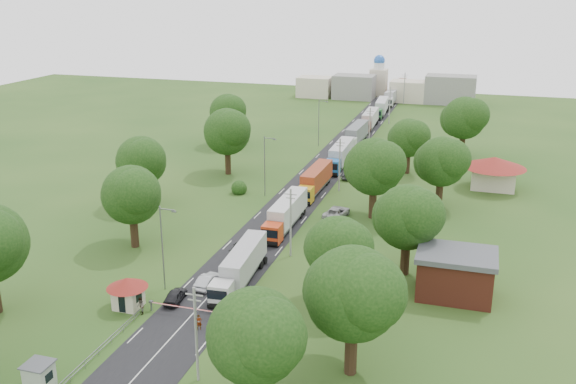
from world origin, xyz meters
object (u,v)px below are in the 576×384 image
at_px(guard_booth, 128,289).
at_px(car_lane_front, 175,296).
at_px(truck_0, 241,266).
at_px(pedestrian_near, 199,323).
at_px(info_sign, 354,153).
at_px(car_lane_mid, 208,281).
at_px(boom_barrier, 178,307).

relative_size(guard_booth, car_lane_front, 1.07).
bearing_deg(truck_0, pedestrian_near, -90.98).
height_order(info_sign, truck_0, info_sign).
bearing_deg(car_lane_mid, info_sign, -93.35).
bearing_deg(pedestrian_near, info_sign, 61.43).
bearing_deg(boom_barrier, pedestrian_near, -32.40).
height_order(car_lane_mid, pedestrian_near, pedestrian_near).
relative_size(info_sign, car_lane_front, 1.00).
distance_m(info_sign, truck_0, 50.84).
bearing_deg(truck_0, guard_booth, -135.43).
relative_size(guard_booth, car_lane_mid, 0.98).
bearing_deg(info_sign, truck_0, -93.39).
xyz_separation_m(boom_barrier, info_sign, (6.56, 60.00, 2.11)).
bearing_deg(car_lane_mid, pedestrian_near, 111.51).
relative_size(truck_0, pedestrian_near, 8.80).
height_order(guard_booth, info_sign, info_sign).
xyz_separation_m(boom_barrier, guard_booth, (-5.84, -0.00, 1.27)).
distance_m(car_lane_mid, pedestrian_near, 9.61).
bearing_deg(car_lane_mid, truck_0, -141.49).
relative_size(info_sign, pedestrian_near, 2.55).
distance_m(info_sign, pedestrian_near, 62.25).
bearing_deg(boom_barrier, guard_booth, -179.99).
relative_size(info_sign, truck_0, 0.29).
distance_m(info_sign, car_lane_front, 57.98).
height_order(truck_0, car_lane_mid, truck_0).
bearing_deg(truck_0, info_sign, 86.61).
height_order(guard_booth, car_lane_front, guard_booth).
relative_size(info_sign, car_lane_mid, 0.91).
relative_size(car_lane_front, car_lane_mid, 0.91).
distance_m(boom_barrier, truck_0, 9.98).
bearing_deg(car_lane_mid, guard_booth, 51.80).
bearing_deg(info_sign, car_lane_mid, -96.67).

